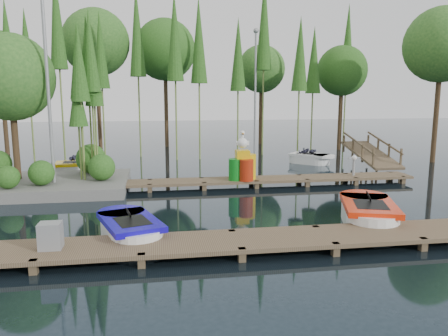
{
  "coord_description": "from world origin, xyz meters",
  "views": [
    {
      "loc": [
        -1.8,
        -13.98,
        3.62
      ],
      "look_at": [
        0.5,
        0.5,
        1.1
      ],
      "focal_mm": 35.0,
      "sensor_mm": 36.0,
      "label": 1
    }
  ],
  "objects": [
    {
      "name": "ramp",
      "position": [
        9.0,
        6.5,
        0.59
      ],
      "size": [
        1.5,
        3.94,
        1.49
      ],
      "color": "brown",
      "rests_on": "ground"
    },
    {
      "name": "boat_red",
      "position": [
        4.03,
        -2.97,
        0.29
      ],
      "size": [
        2.24,
        3.29,
        1.02
      ],
      "rotation": [
        0.0,
        0.0,
        -0.32
      ],
      "color": "white",
      "rests_on": "ground"
    },
    {
      "name": "yellow_barrel",
      "position": [
        1.76,
        2.5,
        0.79
      ],
      "size": [
        0.65,
        0.65,
        0.97
      ],
      "primitive_type": "cylinder",
      "color": "#DEAC0B",
      "rests_on": "far_dock"
    },
    {
      "name": "drum_cluster",
      "position": [
        1.55,
        2.35,
        0.86
      ],
      "size": [
        1.11,
        1.01,
        1.91
      ],
      "color": "#0D7818",
      "rests_on": "far_dock"
    },
    {
      "name": "boat_yellow_far",
      "position": [
        -5.18,
        6.3,
        0.28
      ],
      "size": [
        2.73,
        1.39,
        1.32
      ],
      "rotation": [
        0.0,
        0.0,
        -0.27
      ],
      "color": "white",
      "rests_on": "ground"
    },
    {
      "name": "lamp_rear",
      "position": [
        4.0,
        11.0,
        4.26
      ],
      "size": [
        0.3,
        0.3,
        7.25
      ],
      "color": "gray",
      "rests_on": "ground"
    },
    {
      "name": "seagull_post",
      "position": [
        6.18,
        2.5,
        0.86
      ],
      "size": [
        0.52,
        0.28,
        0.83
      ],
      "color": "gray",
      "rests_on": "far_dock"
    },
    {
      "name": "near_dock",
      "position": [
        0.0,
        -4.5,
        0.23
      ],
      "size": [
        18.0,
        1.5,
        0.5
      ],
      "color": "brown",
      "rests_on": "ground"
    },
    {
      "name": "boat_blue",
      "position": [
        -2.48,
        -3.34,
        0.26
      ],
      "size": [
        1.99,
        2.93,
        0.91
      ],
      "rotation": [
        0.0,
        0.0,
        0.32
      ],
      "color": "white",
      "rests_on": "ground"
    },
    {
      "name": "boat_white_far",
      "position": [
        6.15,
        7.5,
        0.26
      ],
      "size": [
        2.52,
        2.48,
        1.15
      ],
      "rotation": [
        0.0,
        0.0,
        -0.06
      ],
      "color": "white",
      "rests_on": "ground"
    },
    {
      "name": "island",
      "position": [
        -6.3,
        3.29,
        3.18
      ],
      "size": [
        6.2,
        4.2,
        6.75
      ],
      "color": "slate",
      "rests_on": "ground"
    },
    {
      "name": "tree_screen",
      "position": [
        -2.04,
        10.6,
        6.12
      ],
      "size": [
        34.42,
        18.53,
        10.31
      ],
      "color": "#3F2D1B",
      "rests_on": "ground"
    },
    {
      "name": "far_dock",
      "position": [
        1.0,
        2.5,
        0.23
      ],
      "size": [
        15.0,
        1.2,
        0.5
      ],
      "color": "brown",
      "rests_on": "ground"
    },
    {
      "name": "ground_plane",
      "position": [
        0.0,
        0.0,
        0.0
      ],
      "size": [
        90.0,
        90.0,
        0.0
      ],
      "primitive_type": "plane",
      "color": "#1B2933"
    },
    {
      "name": "utility_cabinet",
      "position": [
        -4.08,
        -4.5,
        0.59
      ],
      "size": [
        0.47,
        0.4,
        0.58
      ],
      "primitive_type": "cube",
      "color": "gray",
      "rests_on": "near_dock"
    },
    {
      "name": "lamp_island",
      "position": [
        -5.5,
        2.5,
        4.26
      ],
      "size": [
        0.3,
        0.3,
        7.25
      ],
      "color": "gray",
      "rests_on": "ground"
    }
  ]
}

